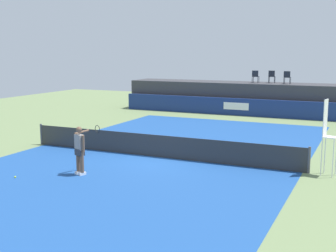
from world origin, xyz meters
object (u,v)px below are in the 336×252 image
spectator_chair_left (272,76)px  tennis_ball (15,177)px  spectator_chair_center (287,77)px  umpire_chair (327,132)px  net_post_far (309,160)px  tennis_player (80,149)px  spectator_chair_far_left (255,76)px  net_post_near (41,134)px

spectator_chair_left → tennis_ball: spectator_chair_left is taller
tennis_ball → spectator_chair_center: bearing=73.4°
umpire_chair → net_post_far: umpire_chair is taller
spectator_chair_center → tennis_player: spectator_chair_center is taller
spectator_chair_far_left → net_post_far: size_ratio=0.89×
umpire_chair → tennis_player: 8.90m
tennis_player → spectator_chair_center: bearing=77.6°
spectator_chair_center → net_post_near: size_ratio=0.89×
spectator_chair_left → tennis_ball: bearing=-103.1°
net_post_far → tennis_player: (-7.54, -3.59, 0.46)m
spectator_chair_center → tennis_ball: 20.97m
spectator_chair_far_left → tennis_ball: size_ratio=13.06×
spectator_chair_center → tennis_player: bearing=-102.4°
umpire_chair → net_post_far: 1.23m
spectator_chair_center → umpire_chair: bearing=-74.9°
spectator_chair_far_left → spectator_chair_left: bearing=19.9°
spectator_chair_far_left → net_post_near: 16.68m
umpire_chair → tennis_ball: (-9.95, -4.99, -1.55)m
spectator_chair_far_left → spectator_chair_center: size_ratio=1.00×
tennis_player → tennis_ball: bearing=-143.1°
net_post_near → net_post_far: same height
spectator_chair_far_left → spectator_chair_left: 1.15m
spectator_chair_far_left → spectator_chair_left: (1.09, 0.39, 0.00)m
spectator_chair_center → net_post_far: size_ratio=0.89×
spectator_chair_left → umpire_chair: (5.19, -15.49, -1.11)m
net_post_near → spectator_chair_center: bearing=59.1°
umpire_chair → tennis_player: umpire_chair is taller
umpire_chair → net_post_near: umpire_chair is taller
net_post_near → tennis_player: bearing=-36.4°
spectator_chair_far_left → tennis_player: (-1.83, -18.71, -1.73)m
spectator_chair_center → umpire_chair: 15.52m
spectator_chair_center → tennis_player: 19.08m
net_post_far → tennis_player: 8.36m
spectator_chair_far_left → tennis_player: spectator_chair_far_left is taller
spectator_chair_center → tennis_ball: spectator_chair_center is taller
spectator_chair_center → tennis_ball: (-5.92, -19.94, -2.66)m
spectator_chair_far_left → umpire_chair: 16.39m
tennis_ball → net_post_far: bearing=27.9°
tennis_ball → net_post_near: bearing=121.3°
spectator_chair_far_left → net_post_near: spectator_chair_far_left is taller
spectator_chair_left → net_post_far: 16.34m
tennis_player → net_post_far: bearing=25.4°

